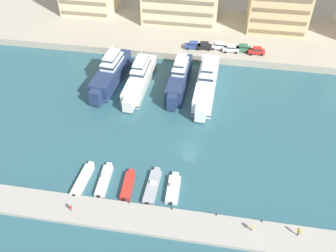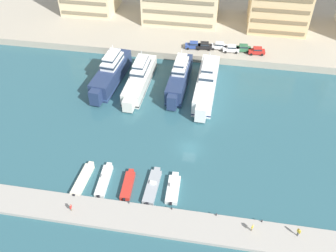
{
  "view_description": "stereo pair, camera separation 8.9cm",
  "coord_description": "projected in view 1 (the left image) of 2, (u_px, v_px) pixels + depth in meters",
  "views": [
    {
      "loc": [
        4.27,
        -51.16,
        51.81
      ],
      "look_at": [
        -4.75,
        2.9,
        2.5
      ],
      "focal_mm": 40.0,
      "sensor_mm": 36.0,
      "label": 1
    },
    {
      "loc": [
        4.35,
        -51.14,
        51.81
      ],
      "look_at": [
        -4.75,
        2.9,
        2.5
      ],
      "focal_mm": 40.0,
      "sensor_mm": 36.0,
      "label": 2
    }
  ],
  "objects": [
    {
      "name": "car_white_mid_left",
      "position": [
        219.0,
        46.0,
        96.26
      ],
      "size": [
        4.12,
        1.96,
        1.8
      ],
      "color": "white",
      "rests_on": "quay_promenade"
    },
    {
      "name": "car_red_center_right",
      "position": [
        257.0,
        51.0,
        94.41
      ],
      "size": [
        4.23,
        2.2,
        1.8
      ],
      "color": "red",
      "rests_on": "quay_promenade"
    },
    {
      "name": "motorboat_grey_center_left",
      "position": [
        153.0,
        186.0,
        65.22
      ],
      "size": [
        2.13,
        8.35,
        1.13
      ],
      "color": "#9EA3A8",
      "rests_on": "ground"
    },
    {
      "name": "bollard_west_mid",
      "position": [
        172.0,
        208.0,
        61.08
      ],
      "size": [
        0.2,
        0.2,
        0.61
      ],
      "color": "#2D2D33",
      "rests_on": "pier_dock"
    },
    {
      "name": "car_green_center",
      "position": [
        243.0,
        48.0,
        95.39
      ],
      "size": [
        4.22,
        2.17,
        1.8
      ],
      "color": "#2D6642",
      "rests_on": "quay_promenade"
    },
    {
      "name": "car_blue_far_left",
      "position": [
        193.0,
        45.0,
        96.47
      ],
      "size": [
        4.25,
        2.24,
        1.8
      ],
      "color": "#28428E",
      "rests_on": "quay_promenade"
    },
    {
      "name": "yacht_navy_far_left",
      "position": [
        111.0,
        73.0,
        87.55
      ],
      "size": [
        5.85,
        19.78,
        8.53
      ],
      "color": "navy",
      "rests_on": "ground"
    },
    {
      "name": "pedestrian_far_side",
      "position": [
        253.0,
        227.0,
        57.72
      ],
      "size": [
        0.36,
        0.57,
        1.57
      ],
      "color": "#7A6B56",
      "rests_on": "pier_dock"
    },
    {
      "name": "yacht_white_center_left",
      "position": [
        207.0,
        82.0,
        84.67
      ],
      "size": [
        4.63,
        22.22,
        8.72
      ],
      "color": "white",
      "rests_on": "ground"
    },
    {
      "name": "motorboat_red_mid_left",
      "position": [
        128.0,
        185.0,
        65.31
      ],
      "size": [
        1.99,
        6.92,
        0.89
      ],
      "color": "red",
      "rests_on": "ground"
    },
    {
      "name": "ground_plane",
      "position": [
        190.0,
        148.0,
        72.69
      ],
      "size": [
        400.0,
        400.0,
        0.0
      ],
      "primitive_type": "plane",
      "color": "#2D5B66"
    },
    {
      "name": "motorboat_white_left",
      "position": [
        104.0,
        180.0,
        66.19
      ],
      "size": [
        2.01,
        7.93,
        1.2
      ],
      "color": "white",
      "rests_on": "ground"
    },
    {
      "name": "quay_promenade",
      "position": [
        215.0,
        2.0,
        120.37
      ],
      "size": [
        180.0,
        70.0,
        1.88
      ],
      "primitive_type": "cube",
      "color": "#ADA38E",
      "rests_on": "ground"
    },
    {
      "name": "bollard_west",
      "position": [
        129.0,
        202.0,
        61.97
      ],
      "size": [
        0.2,
        0.2,
        0.61
      ],
      "color": "#2D2D33",
      "rests_on": "pier_dock"
    },
    {
      "name": "motorboat_cream_far_left",
      "position": [
        83.0,
        179.0,
        66.31
      ],
      "size": [
        2.15,
        8.1,
        0.87
      ],
      "color": "beige",
      "rests_on": "ground"
    },
    {
      "name": "pedestrian_near_edge",
      "position": [
        299.0,
        231.0,
        57.03
      ],
      "size": [
        0.48,
        0.56,
        1.77
      ],
      "color": "#4C515B",
      "rests_on": "pier_dock"
    },
    {
      "name": "yacht_navy_mid_left",
      "position": [
        179.0,
        77.0,
        86.19
      ],
      "size": [
        4.28,
        18.89,
        8.41
      ],
      "color": "navy",
      "rests_on": "ground"
    },
    {
      "name": "yacht_ivory_left",
      "position": [
        140.0,
        78.0,
        86.68
      ],
      "size": [
        4.73,
        20.43,
        7.83
      ],
      "color": "silver",
      "rests_on": "ground"
    },
    {
      "name": "pier_dock",
      "position": [
        176.0,
        224.0,
        59.58
      ],
      "size": [
        120.0,
        5.41,
        0.64
      ],
      "primitive_type": "cube",
      "color": "#A8A399",
      "rests_on": "ground"
    },
    {
      "name": "bollard_east_mid",
      "position": [
        217.0,
        214.0,
        60.19
      ],
      "size": [
        0.2,
        0.2,
        0.61
      ],
      "color": "#2D2D33",
      "rests_on": "pier_dock"
    },
    {
      "name": "car_black_left",
      "position": [
        204.0,
        45.0,
        96.28
      ],
      "size": [
        4.23,
        2.2,
        1.8
      ],
      "color": "black",
      "rests_on": "quay_promenade"
    },
    {
      "name": "car_white_center_left",
      "position": [
        231.0,
        48.0,
        95.21
      ],
      "size": [
        4.23,
        2.19,
        1.8
      ],
      "color": "white",
      "rests_on": "quay_promenade"
    },
    {
      "name": "pedestrian_mid_deck",
      "position": [
        71.0,
        207.0,
        60.47
      ],
      "size": [
        0.22,
        0.6,
        1.56
      ],
      "color": "#7A6B56",
      "rests_on": "pier_dock"
    },
    {
      "name": "bollard_east",
      "position": [
        262.0,
        221.0,
        59.31
      ],
      "size": [
        0.2,
        0.2,
        0.61
      ],
      "color": "#2D2D33",
      "rests_on": "pier_dock"
    },
    {
      "name": "motorboat_white_center",
      "position": [
        173.0,
        189.0,
        64.74
      ],
      "size": [
        2.28,
        7.02,
        1.34
      ],
      "color": "white",
      "rests_on": "ground"
    }
  ]
}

